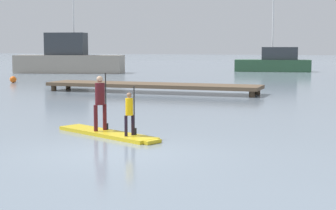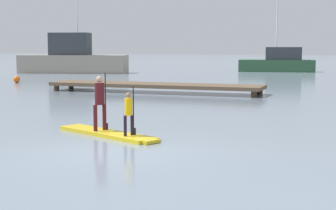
{
  "view_description": "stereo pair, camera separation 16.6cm",
  "coord_description": "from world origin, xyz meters",
  "px_view_note": "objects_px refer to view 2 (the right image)",
  "views": [
    {
      "loc": [
        5.2,
        -11.14,
        2.48
      ],
      "look_at": [
        -0.07,
        3.91,
        0.69
      ],
      "focal_mm": 57.51,
      "sensor_mm": 36.0,
      "label": 1
    },
    {
      "loc": [
        5.35,
        -11.08,
        2.48
      ],
      "look_at": [
        -0.07,
        3.91,
        0.69
      ],
      "focal_mm": 57.51,
      "sensor_mm": 36.0,
      "label": 2
    }
  ],
  "objects_px": {
    "paddleboard_near": "(108,134)",
    "fishing_boat_green_midground": "(73,59)",
    "mooring_buoy_near": "(17,79)",
    "motor_boat_small_navy": "(278,62)",
    "paddler_adult": "(100,99)",
    "paddler_child_solo": "(129,111)"
  },
  "relations": [
    {
      "from": "motor_boat_small_navy",
      "to": "fishing_boat_green_midground",
      "type": "bearing_deg",
      "value": -153.42
    },
    {
      "from": "paddleboard_near",
      "to": "mooring_buoy_near",
      "type": "height_order",
      "value": "mooring_buoy_near"
    },
    {
      "from": "paddleboard_near",
      "to": "fishing_boat_green_midground",
      "type": "xyz_separation_m",
      "value": [
        -17.53,
        28.63,
        1.18
      ]
    },
    {
      "from": "paddleboard_near",
      "to": "motor_boat_small_navy",
      "type": "distance_m",
      "value": 37.01
    },
    {
      "from": "motor_boat_small_navy",
      "to": "paddler_adult",
      "type": "bearing_deg",
      "value": -89.21
    },
    {
      "from": "paddleboard_near",
      "to": "mooring_buoy_near",
      "type": "relative_size",
      "value": 8.2
    },
    {
      "from": "paddler_adult",
      "to": "paddler_child_solo",
      "type": "relative_size",
      "value": 1.23
    },
    {
      "from": "paddleboard_near",
      "to": "paddler_adult",
      "type": "relative_size",
      "value": 2.24
    },
    {
      "from": "paddleboard_near",
      "to": "paddler_child_solo",
      "type": "xyz_separation_m",
      "value": [
        0.8,
        -0.36,
        0.69
      ]
    },
    {
      "from": "paddler_child_solo",
      "to": "fishing_boat_green_midground",
      "type": "distance_m",
      "value": 34.31
    },
    {
      "from": "paddler_adult",
      "to": "paddler_child_solo",
      "type": "distance_m",
      "value": 1.24
    },
    {
      "from": "paddler_adult",
      "to": "motor_boat_small_navy",
      "type": "bearing_deg",
      "value": 90.79
    },
    {
      "from": "fishing_boat_green_midground",
      "to": "mooring_buoy_near",
      "type": "bearing_deg",
      "value": -77.05
    },
    {
      "from": "fishing_boat_green_midground",
      "to": "paddler_adult",
      "type": "bearing_deg",
      "value": -58.82
    },
    {
      "from": "paddleboard_near",
      "to": "mooring_buoy_near",
      "type": "bearing_deg",
      "value": 131.79
    },
    {
      "from": "fishing_boat_green_midground",
      "to": "paddleboard_near",
      "type": "bearing_deg",
      "value": -58.51
    },
    {
      "from": "motor_boat_small_navy",
      "to": "mooring_buoy_near",
      "type": "height_order",
      "value": "motor_boat_small_navy"
    },
    {
      "from": "paddler_adult",
      "to": "fishing_boat_green_midground",
      "type": "distance_m",
      "value": 33.29
    },
    {
      "from": "motor_boat_small_navy",
      "to": "mooring_buoy_near",
      "type": "distance_m",
      "value": 24.79
    },
    {
      "from": "paddler_adult",
      "to": "mooring_buoy_near",
      "type": "distance_m",
      "value": 21.83
    },
    {
      "from": "paddler_adult",
      "to": "motor_boat_small_navy",
      "type": "relative_size",
      "value": 0.22
    },
    {
      "from": "mooring_buoy_near",
      "to": "motor_boat_small_navy",
      "type": "bearing_deg",
      "value": 55.78
    }
  ]
}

